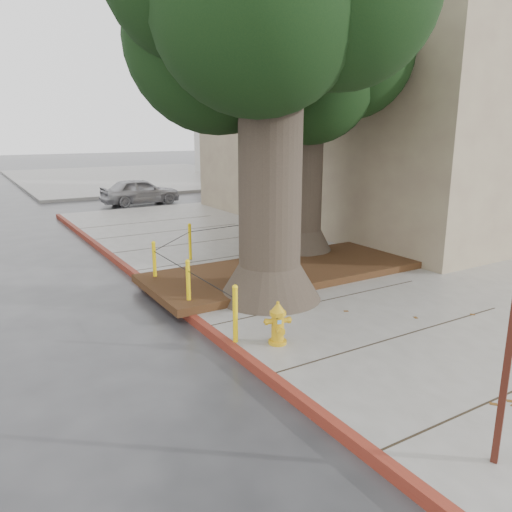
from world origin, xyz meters
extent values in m
plane|color=#28282B|center=(0.00, 0.00, 0.00)|extent=(140.00, 140.00, 0.00)
cube|color=slate|center=(6.00, 2.50, 0.07)|extent=(16.00, 26.00, 0.15)
cube|color=slate|center=(6.00, 30.00, 0.07)|extent=(16.00, 20.00, 0.15)
cube|color=maroon|center=(-2.00, 2.50, 0.07)|extent=(0.14, 26.00, 0.16)
cube|color=black|center=(0.90, 3.90, 0.23)|extent=(6.40, 2.60, 0.16)
cube|color=tan|center=(10.00, 8.50, 5.00)|extent=(12.00, 13.00, 10.00)
cube|color=silver|center=(16.00, 26.00, 4.50)|extent=(10.00, 10.00, 9.00)
cube|color=slate|center=(22.00, 32.00, 6.00)|extent=(12.00, 14.00, 12.00)
cone|color=#4C3F33|center=(-0.30, 2.70, 0.50)|extent=(2.04, 2.04, 0.70)
cylinder|color=#4C3F33|center=(-0.30, 2.70, 2.53)|extent=(1.20, 1.20, 4.22)
sphere|color=black|center=(0.80, 3.10, 5.45)|extent=(3.00, 3.00, 3.00)
cone|color=#4C3F33|center=(2.30, 5.20, 0.50)|extent=(1.77, 1.77, 0.70)
cylinder|color=#4C3F33|center=(2.30, 5.20, 2.32)|extent=(1.04, 1.04, 3.84)
sphere|color=black|center=(2.30, 5.20, 5.42)|extent=(3.80, 3.80, 3.80)
sphere|color=black|center=(3.40, 5.60, 4.99)|extent=(3.00, 3.00, 3.00)
cylinder|color=yellow|center=(-1.90, 1.20, 0.60)|extent=(0.08, 0.08, 0.90)
sphere|color=yellow|center=(-1.90, 1.20, 1.05)|extent=(0.09, 0.09, 0.09)
cylinder|color=yellow|center=(-1.90, 3.00, 0.60)|extent=(0.08, 0.08, 0.90)
sphere|color=yellow|center=(-1.90, 3.00, 1.05)|extent=(0.09, 0.09, 0.09)
cylinder|color=yellow|center=(-1.90, 4.80, 0.60)|extent=(0.08, 0.08, 0.90)
sphere|color=yellow|center=(-1.90, 4.80, 1.05)|extent=(0.09, 0.09, 0.09)
cylinder|color=yellow|center=(-0.40, 6.30, 0.60)|extent=(0.08, 0.08, 0.90)
sphere|color=yellow|center=(-0.40, 6.30, 1.05)|extent=(0.09, 0.09, 0.09)
cylinder|color=yellow|center=(1.80, 6.50, 0.60)|extent=(0.08, 0.08, 0.90)
sphere|color=yellow|center=(1.80, 6.50, 1.05)|extent=(0.09, 0.09, 0.09)
cylinder|color=black|center=(-1.90, 2.10, 0.87)|extent=(0.02, 1.80, 0.02)
cylinder|color=black|center=(-1.90, 3.90, 0.87)|extent=(0.02, 1.80, 0.02)
cylinder|color=black|center=(-1.15, 5.55, 0.87)|extent=(1.51, 1.51, 0.02)
cylinder|color=black|center=(0.70, 6.40, 0.87)|extent=(2.20, 0.22, 0.02)
cylinder|color=gold|center=(-1.37, 0.80, 0.18)|extent=(0.36, 0.36, 0.05)
cylinder|color=gold|center=(-1.37, 0.80, 0.42)|extent=(0.25, 0.25, 0.45)
cylinder|color=gold|center=(-1.37, 0.80, 0.65)|extent=(0.33, 0.33, 0.06)
cone|color=gold|center=(-1.37, 0.80, 0.74)|extent=(0.31, 0.31, 0.13)
cylinder|color=gold|center=(-1.37, 0.80, 0.82)|extent=(0.06, 0.06, 0.04)
cylinder|color=gold|center=(-1.48, 0.84, 0.53)|extent=(0.14, 0.12, 0.08)
cylinder|color=gold|center=(-1.26, 0.76, 0.53)|extent=(0.14, 0.12, 0.08)
cylinder|color=gold|center=(-1.40, 0.70, 0.42)|extent=(0.15, 0.16, 0.12)
cube|color=#5999D8|center=(-1.40, 0.70, 0.55)|extent=(0.06, 0.02, 0.06)
cube|color=#471911|center=(-1.09, -2.73, 1.50)|extent=(0.09, 0.09, 2.70)
imported|color=#A1A0A5|center=(1.99, 17.30, 0.61)|extent=(3.62, 1.56, 1.22)
imported|color=maroon|center=(10.25, 17.78, 0.63)|extent=(3.88, 1.58, 1.25)
camera|label=1|loc=(-5.42, -5.21, 3.42)|focal=35.00mm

